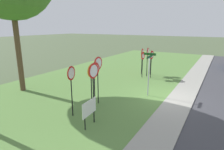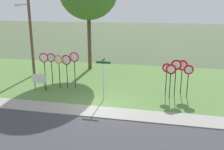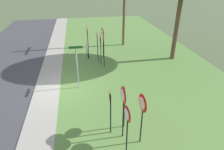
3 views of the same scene
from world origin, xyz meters
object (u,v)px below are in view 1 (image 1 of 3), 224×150
stop_sign_far_center (95,75)px  street_name_post (149,70)px  yield_sign_far_right (142,55)px  stop_sign_far_left (98,70)px  yield_sign_center (148,55)px  yield_sign_near_left (151,57)px  stop_sign_near_left (94,80)px  stop_sign_far_right (71,81)px  yield_sign_far_left (143,59)px  yield_sign_near_right (152,58)px  stop_sign_near_right (92,78)px  notice_board (89,109)px

stop_sign_far_center → street_name_post: size_ratio=0.92×
yield_sign_far_right → street_name_post: size_ratio=0.87×
stop_sign_far_center → yield_sign_far_right: (8.51, 0.61, -0.05)m
stop_sign_far_left → yield_sign_far_right: bearing=4.3°
stop_sign_far_left → yield_sign_center: bearing=-0.8°
stop_sign_far_left → yield_sign_near_left: bearing=-0.8°
stop_sign_near_left → yield_sign_center: size_ratio=1.09×
stop_sign_far_right → yield_sign_far_right: size_ratio=1.05×
yield_sign_far_left → stop_sign_far_left: bearing=-172.3°
stop_sign_far_left → yield_sign_near_right: (7.14, -0.73, -0.27)m
stop_sign_near_left → yield_sign_near_left: (10.25, 0.79, -0.38)m
stop_sign_far_right → yield_sign_far_left: (8.86, -0.26, -0.19)m
stop_sign_near_right → yield_sign_far_left: 7.99m
stop_sign_far_right → yield_sign_near_right: stop_sign_far_right is taller
yield_sign_far_left → stop_sign_near_left: bearing=-165.3°
yield_sign_near_left → stop_sign_far_right: bearing=169.9°
yield_sign_near_left → notice_board: (-10.72, -0.85, -0.87)m
stop_sign_far_left → yield_sign_near_left: (8.33, -0.28, -0.34)m
stop_sign_near_left → yield_sign_far_right: stop_sign_near_left is taller
yield_sign_far_left → yield_sign_center: 0.70m
yield_sign_center → street_name_post: size_ratio=0.93×
notice_board → stop_sign_near_right: bearing=26.4°
yield_sign_near_right → notice_board: (-9.53, -0.39, -0.95)m
stop_sign_near_right → yield_sign_far_right: 9.08m
stop_sign_far_left → street_name_post: size_ratio=0.99×
yield_sign_near_left → stop_sign_far_center: bearing=172.0°
stop_sign_near_right → yield_sign_far_left: stop_sign_near_right is taller
stop_sign_far_center → yield_sign_far_left: bearing=6.3°
stop_sign_far_center → yield_sign_near_left: stop_sign_far_center is taller
notice_board → yield_sign_near_right: bearing=-2.4°
stop_sign_far_center → stop_sign_near_right: bearing=-155.8°
stop_sign_near_left → yield_sign_near_right: stop_sign_near_left is taller
notice_board → street_name_post: bearing=-14.7°
stop_sign_far_right → yield_sign_center: yield_sign_center is taller
stop_sign_near_left → yield_sign_far_right: (9.86, 1.51, -0.24)m
yield_sign_near_right → notice_board: bearing=-167.9°
stop_sign_far_right → street_name_post: 5.30m
stop_sign_near_left → street_name_post: stop_sign_near_left is taller
stop_sign_far_center → yield_sign_center: size_ratio=0.99×
stop_sign_near_right → stop_sign_far_center: stop_sign_far_center is taller
yield_sign_center → stop_sign_near_left: bearing=-179.5°
stop_sign_near_right → stop_sign_far_center: bearing=18.6°
stop_sign_far_left → yield_sign_center: size_ratio=1.07×
stop_sign_far_left → yield_sign_far_left: 6.88m
stop_sign_far_right → stop_sign_far_left: bearing=-17.5°
stop_sign_far_center → yield_sign_far_left: (7.44, 0.13, -0.20)m
yield_sign_far_right → notice_board: yield_sign_far_right is taller
stop_sign_far_left → yield_sign_near_left: 8.34m
stop_sign_far_left → stop_sign_near_right: bearing=-161.4°
stop_sign_far_right → yield_sign_far_left: 8.87m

